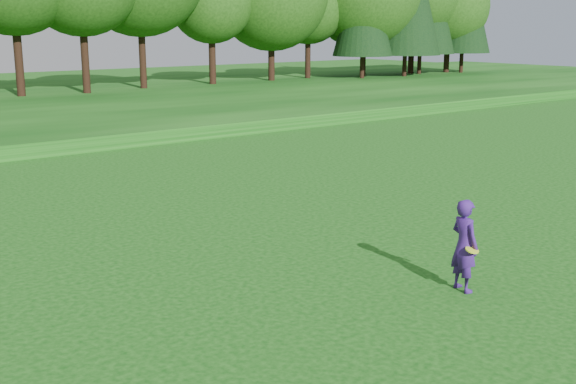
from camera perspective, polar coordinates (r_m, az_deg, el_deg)
ground at (r=10.87m, az=1.34°, el=-13.39°), size 140.00×140.00×0.00m
woman at (r=13.73m, az=13.77°, el=-4.11°), size 0.53×0.72×1.75m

